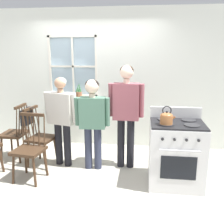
{
  "coord_description": "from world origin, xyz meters",
  "views": [
    {
      "loc": [
        0.91,
        -3.49,
        1.88
      ],
      "look_at": [
        0.46,
        0.12,
        1.0
      ],
      "focal_mm": 40.0,
      "sensor_mm": 36.0,
      "label": 1
    }
  ],
  "objects_px": {
    "chair_center_cluster": "(15,134)",
    "potted_plant": "(79,92)",
    "person_elderly_left": "(62,114)",
    "stove": "(176,153)",
    "chair_near_stove": "(29,150)",
    "person_adult_right": "(126,107)",
    "chair_by_window": "(40,139)",
    "person_teen_center": "(92,115)",
    "handbag": "(26,117)",
    "kettle": "(167,118)"
  },
  "relations": [
    {
      "from": "person_adult_right",
      "to": "potted_plant",
      "type": "distance_m",
      "value": 1.37
    },
    {
      "from": "kettle",
      "to": "potted_plant",
      "type": "relative_size",
      "value": 0.87
    },
    {
      "from": "chair_near_stove",
      "to": "stove",
      "type": "relative_size",
      "value": 0.92
    },
    {
      "from": "person_teen_center",
      "to": "stove",
      "type": "distance_m",
      "value": 1.39
    },
    {
      "from": "chair_near_stove",
      "to": "person_elderly_left",
      "type": "bearing_deg",
      "value": 65.42
    },
    {
      "from": "chair_by_window",
      "to": "person_teen_center",
      "type": "bearing_deg",
      "value": -82.69
    },
    {
      "from": "chair_center_cluster",
      "to": "chair_near_stove",
      "type": "xyz_separation_m",
      "value": [
        0.59,
        -0.68,
        0.0
      ]
    },
    {
      "from": "kettle",
      "to": "handbag",
      "type": "distance_m",
      "value": 2.32
    },
    {
      "from": "person_teen_center",
      "to": "handbag",
      "type": "bearing_deg",
      "value": 173.25
    },
    {
      "from": "person_elderly_left",
      "to": "handbag",
      "type": "bearing_deg",
      "value": -164.07
    },
    {
      "from": "chair_by_window",
      "to": "person_teen_center",
      "type": "relative_size",
      "value": 0.68
    },
    {
      "from": "kettle",
      "to": "stove",
      "type": "bearing_deg",
      "value": 38.09
    },
    {
      "from": "person_teen_center",
      "to": "stove",
      "type": "height_order",
      "value": "person_teen_center"
    },
    {
      "from": "chair_center_cluster",
      "to": "kettle",
      "type": "distance_m",
      "value": 2.7
    },
    {
      "from": "chair_near_stove",
      "to": "stove",
      "type": "height_order",
      "value": "stove"
    },
    {
      "from": "chair_center_cluster",
      "to": "potted_plant",
      "type": "distance_m",
      "value": 1.43
    },
    {
      "from": "chair_center_cluster",
      "to": "chair_near_stove",
      "type": "bearing_deg",
      "value": 40.9
    },
    {
      "from": "chair_by_window",
      "to": "person_elderly_left",
      "type": "relative_size",
      "value": 0.67
    },
    {
      "from": "person_elderly_left",
      "to": "handbag",
      "type": "relative_size",
      "value": 4.85
    },
    {
      "from": "chair_near_stove",
      "to": "person_adult_right",
      "type": "height_order",
      "value": "person_adult_right"
    },
    {
      "from": "chair_center_cluster",
      "to": "handbag",
      "type": "xyz_separation_m",
      "value": [
        0.31,
        -0.13,
        0.36
      ]
    },
    {
      "from": "chair_by_window",
      "to": "stove",
      "type": "bearing_deg",
      "value": -90.13
    },
    {
      "from": "person_elderly_left",
      "to": "person_teen_center",
      "type": "relative_size",
      "value": 1.01
    },
    {
      "from": "chair_center_cluster",
      "to": "stove",
      "type": "relative_size",
      "value": 0.92
    },
    {
      "from": "person_elderly_left",
      "to": "stove",
      "type": "distance_m",
      "value": 1.9
    },
    {
      "from": "chair_center_cluster",
      "to": "person_adult_right",
      "type": "height_order",
      "value": "person_adult_right"
    },
    {
      "from": "potted_plant",
      "to": "person_teen_center",
      "type": "bearing_deg",
      "value": -65.2
    },
    {
      "from": "person_teen_center",
      "to": "chair_center_cluster",
      "type": "bearing_deg",
      "value": 168.82
    },
    {
      "from": "potted_plant",
      "to": "handbag",
      "type": "bearing_deg",
      "value": -123.68
    },
    {
      "from": "stove",
      "to": "chair_by_window",
      "type": "bearing_deg",
      "value": 170.53
    },
    {
      "from": "handbag",
      "to": "chair_by_window",
      "type": "bearing_deg",
      "value": -9.34
    },
    {
      "from": "chair_by_window",
      "to": "chair_near_stove",
      "type": "xyz_separation_m",
      "value": [
        0.05,
        -0.51,
        0.0
      ]
    },
    {
      "from": "chair_near_stove",
      "to": "person_adult_right",
      "type": "xyz_separation_m",
      "value": [
        1.39,
        0.6,
        0.57
      ]
    },
    {
      "from": "stove",
      "to": "kettle",
      "type": "xyz_separation_m",
      "value": [
        -0.17,
        -0.13,
        0.55
      ]
    },
    {
      "from": "person_teen_center",
      "to": "person_adult_right",
      "type": "distance_m",
      "value": 0.55
    },
    {
      "from": "chair_by_window",
      "to": "person_elderly_left",
      "type": "xyz_separation_m",
      "value": [
        0.38,
        0.04,
        0.43
      ]
    },
    {
      "from": "chair_near_stove",
      "to": "kettle",
      "type": "xyz_separation_m",
      "value": [
        1.97,
        0.01,
        0.56
      ]
    },
    {
      "from": "person_teen_center",
      "to": "potted_plant",
      "type": "relative_size",
      "value": 5.21
    },
    {
      "from": "stove",
      "to": "handbag",
      "type": "xyz_separation_m",
      "value": [
        -2.41,
        0.4,
        0.35
      ]
    },
    {
      "from": "chair_by_window",
      "to": "person_adult_right",
      "type": "relative_size",
      "value": 0.59
    },
    {
      "from": "person_elderly_left",
      "to": "stove",
      "type": "height_order",
      "value": "person_elderly_left"
    },
    {
      "from": "chair_near_stove",
      "to": "person_teen_center",
      "type": "relative_size",
      "value": 0.68
    },
    {
      "from": "chair_center_cluster",
      "to": "chair_near_stove",
      "type": "height_order",
      "value": "same"
    },
    {
      "from": "chair_by_window",
      "to": "potted_plant",
      "type": "distance_m",
      "value": 1.27
    },
    {
      "from": "person_teen_center",
      "to": "potted_plant",
      "type": "xyz_separation_m",
      "value": [
        -0.49,
        1.05,
        0.19
      ]
    },
    {
      "from": "person_elderly_left",
      "to": "potted_plant",
      "type": "bearing_deg",
      "value": 103.12
    },
    {
      "from": "person_elderly_left",
      "to": "person_teen_center",
      "type": "xyz_separation_m",
      "value": [
        0.53,
        -0.07,
        0.01
      ]
    },
    {
      "from": "person_teen_center",
      "to": "chair_by_window",
      "type": "bearing_deg",
      "value": 174.74
    },
    {
      "from": "kettle",
      "to": "chair_center_cluster",
      "type": "bearing_deg",
      "value": 165.39
    },
    {
      "from": "person_elderly_left",
      "to": "stove",
      "type": "xyz_separation_m",
      "value": [
        1.81,
        -0.4,
        -0.42
      ]
    }
  ]
}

